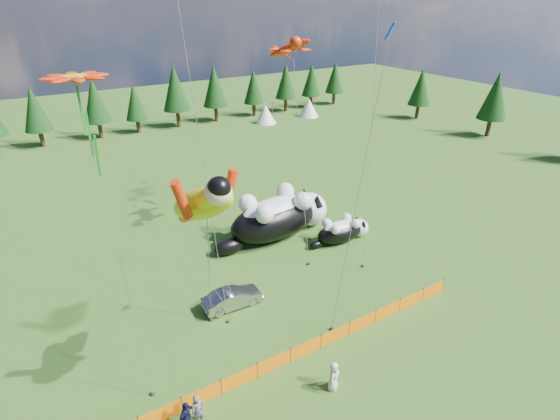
{
  "coord_description": "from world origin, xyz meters",
  "views": [
    {
      "loc": [
        -10.48,
        -17.5,
        17.7
      ],
      "look_at": [
        2.63,
        4.0,
        5.26
      ],
      "focal_mm": 28.0,
      "sensor_mm": 36.0,
      "label": 1
    }
  ],
  "objects": [
    {
      "name": "cat_small",
      "position": [
        9.55,
        5.78,
        0.94
      ],
      "size": [
        5.49,
        2.08,
        1.98
      ],
      "rotation": [
        0.0,
        0.0,
        -0.04
      ],
      "color": "black",
      "rests_on": "ground"
    },
    {
      "name": "ground",
      "position": [
        0.0,
        0.0,
        0.0
      ],
      "size": [
        160.0,
        160.0,
        0.0
      ],
      "primitive_type": "plane",
      "color": "#0C3309",
      "rests_on": "ground"
    },
    {
      "name": "spectator_c",
      "position": [
        -7.11,
        -4.01,
        0.87
      ],
      "size": [
        1.15,
        0.97,
        1.74
      ],
      "primitive_type": "imported",
      "rotation": [
        0.0,
        0.0,
        0.53
      ],
      "color": "#121233",
      "rests_on": "ground"
    },
    {
      "name": "tree_line",
      "position": [
        0.0,
        45.0,
        4.0
      ],
      "size": [
        90.0,
        4.0,
        8.0
      ],
      "primitive_type": null,
      "color": "black",
      "rests_on": "ground"
    },
    {
      "name": "festival_tents",
      "position": [
        11.0,
        40.0,
        1.4
      ],
      "size": [
        50.0,
        3.2,
        2.8
      ],
      "primitive_type": null,
      "color": "white",
      "rests_on": "ground"
    },
    {
      "name": "gecko_kite",
      "position": [
        7.94,
        11.35,
        14.15
      ],
      "size": [
        4.98,
        10.27,
        16.1
      ],
      "color": "red",
      "rests_on": "ground"
    },
    {
      "name": "spectator_a",
      "position": [
        -6.55,
        -3.98,
        0.88
      ],
      "size": [
        0.66,
        0.45,
        1.76
      ],
      "primitive_type": "imported",
      "rotation": [
        0.0,
        0.0,
        -0.05
      ],
      "color": "#5C5C61",
      "rests_on": "ground"
    },
    {
      "name": "safety_fence",
      "position": [
        0.0,
        -3.0,
        0.5
      ],
      "size": [
        22.06,
        0.06,
        1.1
      ],
      "color": "#262626",
      "rests_on": "ground"
    },
    {
      "name": "superhero_kite",
      "position": [
        -4.42,
        -1.02,
        9.49
      ],
      "size": [
        5.49,
        6.27,
        11.82
      ],
      "color": "#D6CD0B",
      "rests_on": "ground"
    },
    {
      "name": "diamond_kite_c",
      "position": [
        4.69,
        -2.03,
        15.58
      ],
      "size": [
        2.9,
        0.8,
        17.06
      ],
      "color": "#0D35C7",
      "rests_on": "ground"
    },
    {
      "name": "car",
      "position": [
        -1.54,
        2.88,
        0.62
      ],
      "size": [
        3.83,
        1.45,
        1.25
      ],
      "primitive_type": "imported",
      "rotation": [
        0.0,
        0.0,
        1.54
      ],
      "color": "#A6A6AA",
      "rests_on": "ground"
    },
    {
      "name": "cat_large",
      "position": [
        5.7,
        9.14,
        1.82
      ],
      "size": [
        10.63,
        4.48,
        3.84
      ],
      "rotation": [
        0.0,
        0.0,
        0.1
      ],
      "color": "black",
      "rests_on": "ground"
    },
    {
      "name": "spectator_e",
      "position": [
        -0.08,
        -5.53,
        0.83
      ],
      "size": [
        0.96,
        0.91,
        1.65
      ],
      "primitive_type": "imported",
      "rotation": [
        0.0,
        0.0,
        0.65
      ],
      "color": "silver",
      "rests_on": "ground"
    },
    {
      "name": "flower_kite",
      "position": [
        -8.16,
        1.89,
        14.6
      ],
      "size": [
        2.89,
        4.66,
        14.99
      ],
      "color": "red",
      "rests_on": "ground"
    }
  ]
}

